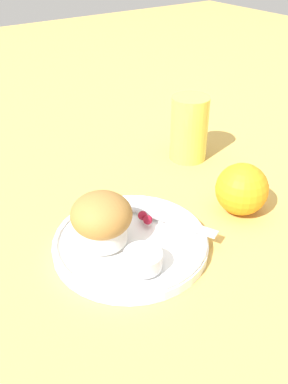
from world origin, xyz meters
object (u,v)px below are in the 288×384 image
muffin (102,219)px  butter_knife (165,218)px  juice_glass (189,128)px  orange_fruit (242,189)px

muffin → butter_knife: size_ratio=0.54×
butter_knife → juice_glass: (-0.15, 0.17, 0.04)m
butter_knife → orange_fruit: 0.13m
butter_knife → juice_glass: juice_glass is taller
orange_fruit → juice_glass: (-0.18, 0.05, 0.02)m
orange_fruit → butter_knife: bearing=-102.8°
muffin → butter_knife: bearing=83.7°
muffin → juice_glass: size_ratio=0.68×
muffin → butter_knife: (0.01, 0.10, -0.03)m
muffin → butter_knife: muffin is taller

